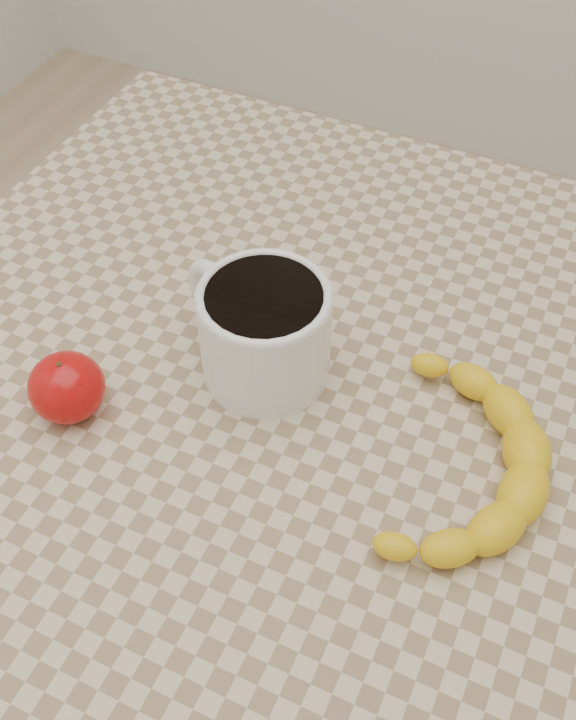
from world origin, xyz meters
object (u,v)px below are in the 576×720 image
at_px(orange_juice_glass, 286,334).
at_px(apple, 67,387).
at_px(coffee_mug, 262,328).
at_px(table, 288,429).
at_px(banana, 460,461).

height_order(orange_juice_glass, apple, orange_juice_glass).
bearing_deg(coffee_mug, apple, -139.05).
relative_size(coffee_mug, orange_juice_glass, 2.17).
bearing_deg(table, coffee_mug, -176.12).
bearing_deg(orange_juice_glass, banana, -15.21).
xyz_separation_m(coffee_mug, orange_juice_glass, (0.02, 0.01, -0.01)).
bearing_deg(banana, apple, -166.94).
distance_m(coffee_mug, orange_juice_glass, 0.02).
relative_size(coffee_mug, apple, 2.13).
bearing_deg(coffee_mug, banana, -10.82).
bearing_deg(apple, coffee_mug, 40.95).
relative_size(table, banana, 3.24).
distance_m(table, apple, 0.23).
xyz_separation_m(table, banana, (0.17, -0.04, 0.11)).
xyz_separation_m(coffee_mug, apple, (-0.13, -0.11, -0.02)).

